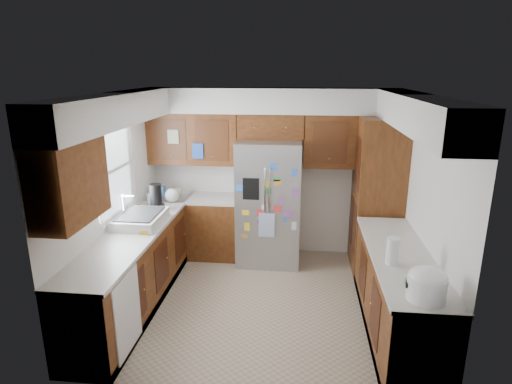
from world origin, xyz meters
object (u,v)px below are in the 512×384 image
rice_cooker (427,283)px  paper_towel (393,251)px  fridge (269,202)px  pantry (377,195)px

rice_cooker → paper_towel: bearing=102.6°
paper_towel → fridge: bearing=125.1°
fridge → rice_cooker: 2.99m
pantry → rice_cooker: 2.53m
pantry → rice_cooker: size_ratio=6.57×
pantry → paper_towel: 1.88m
fridge → paper_towel: fridge is taller
rice_cooker → pantry: bearing=90.0°
fridge → paper_towel: size_ratio=6.64×
rice_cooker → fridge: bearing=120.1°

